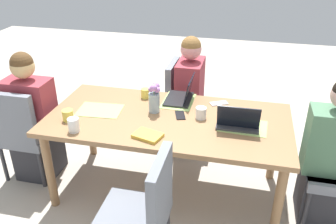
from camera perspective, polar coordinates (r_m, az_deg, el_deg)
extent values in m
plane|color=#B2A899|center=(3.27, 0.00, -12.34)|extent=(10.00, 10.00, 0.00)
cube|color=olive|center=(2.86, 0.00, -1.24)|extent=(1.94, 0.95, 0.04)
cylinder|color=olive|center=(3.35, 16.68, -5.21)|extent=(0.07, 0.07, 0.70)
cylinder|color=olive|center=(3.64, -12.34, -1.86)|extent=(0.07, 0.07, 0.70)
cylinder|color=olive|center=(2.71, 17.21, -14.10)|extent=(0.07, 0.07, 0.70)
cylinder|color=olive|center=(3.06, -18.45, -8.90)|extent=(0.07, 0.07, 0.70)
cube|color=slate|center=(3.72, 3.56, 0.53)|extent=(0.44, 0.44, 0.08)
cube|color=slate|center=(3.64, 0.73, 4.56)|extent=(0.06, 0.42, 0.45)
cylinder|color=#333338|center=(3.97, 6.65, -1.44)|extent=(0.04, 0.04, 0.37)
cylinder|color=#333338|center=(3.64, 5.90, -4.26)|extent=(0.04, 0.04, 0.37)
cylinder|color=#333338|center=(4.02, 1.27, -0.86)|extent=(0.04, 0.04, 0.37)
cylinder|color=#333338|center=(3.70, 0.05, -3.58)|extent=(0.04, 0.04, 0.37)
cube|color=#2D2D33|center=(3.75, 3.33, -2.39)|extent=(0.36, 0.34, 0.45)
cube|color=#93333D|center=(3.54, 3.53, 4.29)|extent=(0.24, 0.40, 0.50)
sphere|color=tan|center=(3.41, 3.71, 10.01)|extent=(0.20, 0.20, 0.20)
sphere|color=brown|center=(3.41, 3.73, 10.49)|extent=(0.19, 0.19, 0.19)
cube|color=slate|center=(3.04, 25.12, -9.09)|extent=(0.44, 0.44, 0.08)
cylinder|color=#333338|center=(2.99, 21.22, -14.45)|extent=(0.04, 0.04, 0.37)
cylinder|color=#333338|center=(3.28, 20.53, -10.10)|extent=(0.04, 0.04, 0.37)
cube|color=#2D2D33|center=(3.13, 23.36, -11.75)|extent=(0.34, 0.36, 0.45)
cube|color=#4C7556|center=(2.88, 25.10, -4.32)|extent=(0.40, 0.24, 0.50)
cube|color=slate|center=(3.49, -21.22, -3.36)|extent=(0.44, 0.44, 0.08)
cube|color=slate|center=(3.24, -23.77, -0.96)|extent=(0.42, 0.06, 0.45)
cylinder|color=#333338|center=(3.84, -21.54, -4.47)|extent=(0.04, 0.04, 0.37)
cylinder|color=#333338|center=(3.65, -16.55, -5.33)|extent=(0.04, 0.04, 0.37)
cylinder|color=#333338|center=(3.59, -24.78, -7.52)|extent=(0.04, 0.04, 0.37)
cylinder|color=#333338|center=(3.38, -19.57, -8.66)|extent=(0.04, 0.04, 0.37)
cube|color=#2D2D33|center=(3.55, -19.91, -6.06)|extent=(0.34, 0.36, 0.45)
cube|color=#93333D|center=(3.33, -21.19, 0.80)|extent=(0.40, 0.24, 0.50)
sphere|color=tan|center=(3.19, -22.30, 6.75)|extent=(0.20, 0.20, 0.20)
sphere|color=#51381E|center=(3.18, -22.40, 7.25)|extent=(0.19, 0.19, 0.19)
cube|color=slate|center=(2.42, -5.74, -16.58)|extent=(0.44, 0.44, 0.08)
cube|color=slate|center=(2.20, -1.26, -12.48)|extent=(0.06, 0.42, 0.45)
cylinder|color=#333338|center=(2.76, -8.14, -16.56)|extent=(0.04, 0.04, 0.37)
cylinder|color=#8EA8B7|center=(2.91, -2.23, 1.50)|extent=(0.09, 0.09, 0.16)
sphere|color=#B27AC6|center=(2.86, -2.76, 3.67)|extent=(0.05, 0.05, 0.05)
cylinder|color=#477A3D|center=(2.87, -2.75, 3.31)|extent=(0.01, 0.01, 0.04)
sphere|color=#B27AC6|center=(2.82, -2.31, 3.89)|extent=(0.06, 0.06, 0.06)
cylinder|color=#477A3D|center=(2.83, -2.29, 3.29)|extent=(0.01, 0.01, 0.07)
sphere|color=#B27AC6|center=(2.85, -1.74, 3.58)|extent=(0.05, 0.05, 0.05)
cylinder|color=#477A3D|center=(2.86, -1.74, 3.24)|extent=(0.01, 0.01, 0.04)
sphere|color=#B27AC6|center=(2.88, -1.99, 4.19)|extent=(0.06, 0.06, 0.06)
cylinder|color=#477A3D|center=(2.89, -1.98, 3.69)|extent=(0.01, 0.01, 0.05)
cube|color=#9EBC66|center=(3.12, 1.67, 1.78)|extent=(0.26, 0.36, 0.00)
cube|color=#9EBC66|center=(2.79, 11.90, -2.23)|extent=(0.37, 0.28, 0.00)
cube|color=#9EBC66|center=(3.02, -10.85, 0.29)|extent=(0.38, 0.29, 0.00)
cube|color=#38383D|center=(2.78, 11.11, -1.96)|extent=(0.32, 0.22, 0.02)
cube|color=black|center=(2.66, 11.21, -0.85)|extent=(0.31, 0.07, 0.19)
cube|color=black|center=(3.14, 1.72, 2.10)|extent=(0.22, 0.32, 0.02)
cube|color=black|center=(3.08, 3.39, 3.72)|extent=(0.05, 0.31, 0.20)
cylinder|color=white|center=(2.83, 5.30, -0.16)|extent=(0.09, 0.09, 0.09)
cylinder|color=#DBC64C|center=(3.18, -3.66, 3.00)|extent=(0.08, 0.08, 0.09)
cylinder|color=#DBC64C|center=(2.90, -15.73, -0.52)|extent=(0.09, 0.09, 0.09)
cylinder|color=white|center=(2.73, -14.89, -2.02)|extent=(0.08, 0.08, 0.11)
cube|color=gold|center=(2.59, -3.27, -3.79)|extent=(0.23, 0.19, 0.03)
cube|color=black|center=(2.88, 1.96, -0.51)|extent=(0.11, 0.16, 0.01)
cube|color=silver|center=(3.11, 8.15, 1.39)|extent=(0.17, 0.13, 0.01)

